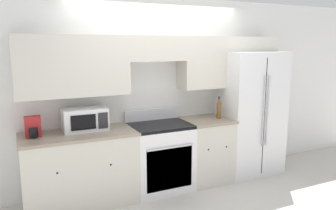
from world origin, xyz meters
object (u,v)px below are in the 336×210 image
object	(u,v)px
refrigerator	(248,113)
oven_range	(160,156)
microwave	(85,119)
bottle	(219,110)

from	to	relation	value
refrigerator	oven_range	bearing A→B (deg)	-178.08
microwave	bottle	size ratio (longest dim) A/B	1.68
refrigerator	microwave	distance (m)	2.47
oven_range	refrigerator	world-z (taller)	refrigerator
bottle	refrigerator	bearing A→B (deg)	8.18
microwave	oven_range	bearing A→B (deg)	-6.62
oven_range	bottle	world-z (taller)	bottle
refrigerator	bottle	world-z (taller)	refrigerator
oven_range	refrigerator	size ratio (longest dim) A/B	0.58
refrigerator	bottle	bearing A→B (deg)	-171.82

